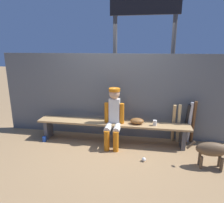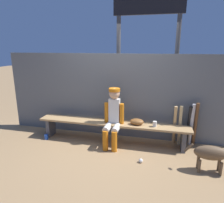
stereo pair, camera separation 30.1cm
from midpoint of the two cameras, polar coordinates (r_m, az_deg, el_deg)
ground_plane at (r=4.51m, az=1.95°, el=-11.14°), size 30.00×30.00×0.00m
chainlink_fence at (r=4.54m, az=3.05°, el=1.45°), size 5.17×0.03×1.85m
dugout_bench at (r=4.36m, az=1.99°, el=-6.84°), size 3.19×0.36×0.45m
player_seated at (r=4.15m, az=2.38°, el=-3.92°), size 0.41×0.55×1.18m
baseball_glove at (r=4.24m, az=8.92°, el=-5.56°), size 0.28×0.20×0.12m
bat_wood_tan at (r=4.49m, az=18.82°, el=-6.22°), size 0.09×0.20×0.84m
bat_wood_natural at (r=4.50m, az=20.15°, el=-6.29°), size 0.08×0.13×0.85m
bat_aluminum_black at (r=4.57m, az=22.17°, el=-6.04°), size 0.08×0.27×0.86m
bat_aluminum_silver at (r=4.53m, az=22.94°, el=-6.00°), size 0.08×0.17×0.91m
bat_wood_dark at (r=4.55m, az=23.89°, el=-5.84°), size 0.07×0.19×0.93m
baseball at (r=3.83m, az=10.32°, el=-15.86°), size 0.07×0.07×0.07m
cup_on_ground at (r=4.78m, az=-16.04°, el=-9.43°), size 0.08×0.08×0.11m
cup_on_bench at (r=4.20m, az=13.79°, el=-6.10°), size 0.08×0.08×0.11m
scoreboard at (r=5.12m, az=12.47°, el=20.68°), size 1.88×0.27×3.68m
dog at (r=3.82m, az=28.64°, el=-12.57°), size 0.84×0.20×0.49m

